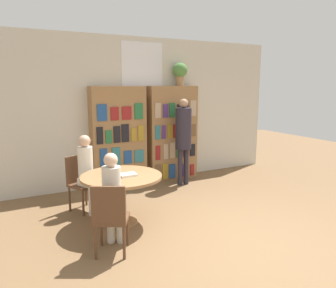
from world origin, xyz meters
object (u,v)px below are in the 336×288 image
at_px(librarian_standing, 183,132).
at_px(seated_reader_right, 113,196).
at_px(bookshelf_left, 119,138).
at_px(seated_reader_left, 88,169).
at_px(chair_left_side, 81,180).
at_px(chair_near_camera, 110,216).
at_px(flower_vase, 180,72).
at_px(reading_table, 122,183).
at_px(bookshelf_right, 172,133).

bearing_deg(librarian_standing, seated_reader_right, -138.39).
height_order(bookshelf_left, seated_reader_left, bookshelf_left).
bearing_deg(seated_reader_right, seated_reader_left, 117.07).
xyz_separation_m(bookshelf_left, chair_left_side, (-0.98, -0.90, -0.49)).
bearing_deg(chair_near_camera, bookshelf_left, 96.57).
xyz_separation_m(flower_vase, chair_left_side, (-2.39, -0.90, -1.80)).
bearing_deg(reading_table, librarian_standing, 34.83).
bearing_deg(flower_vase, bookshelf_left, -179.80).
relative_size(chair_left_side, librarian_standing, 0.51).
distance_m(bookshelf_left, bookshelf_right, 1.22).
relative_size(bookshelf_right, seated_reader_right, 1.62).
bearing_deg(bookshelf_left, seated_reader_left, -130.27).
height_order(reading_table, chair_near_camera, chair_near_camera).
relative_size(bookshelf_left, seated_reader_left, 1.59).
height_order(bookshelf_right, chair_left_side, bookshelf_right).
bearing_deg(seated_reader_left, flower_vase, 179.16).
relative_size(flower_vase, reading_table, 0.41).
bearing_deg(librarian_standing, chair_near_camera, -137.17).
relative_size(reading_table, seated_reader_right, 0.95).
distance_m(flower_vase, seated_reader_right, 3.72).
bearing_deg(bookshelf_left, flower_vase, 0.20).
distance_m(chair_near_camera, seated_reader_right, 0.26).
xyz_separation_m(reading_table, seated_reader_right, (-0.35, -0.66, 0.07)).
distance_m(bookshelf_right, flower_vase, 1.32).
distance_m(bookshelf_left, seated_reader_right, 2.59).
relative_size(bookshelf_left, librarian_standing, 1.14).
relative_size(flower_vase, seated_reader_left, 0.38).
height_order(bookshelf_left, seated_reader_right, bookshelf_left).
relative_size(reading_table, chair_near_camera, 1.31).
relative_size(bookshelf_left, chair_near_camera, 2.22).
height_order(bookshelf_right, seated_reader_right, bookshelf_right).
bearing_deg(flower_vase, chair_near_camera, -133.39).
bearing_deg(flower_vase, bookshelf_right, -178.54).
bearing_deg(reading_table, flower_vase, 41.33).
bearing_deg(chair_left_side, bookshelf_left, -163.25).
bearing_deg(seated_reader_right, reading_table, 90.00).
xyz_separation_m(flower_vase, reading_table, (-1.98, -1.74, -1.69)).
bearing_deg(librarian_standing, bookshelf_left, 157.35).
height_order(seated_reader_left, librarian_standing, librarian_standing).
bearing_deg(seated_reader_left, chair_near_camera, 59.80).
bearing_deg(seated_reader_right, bookshelf_right, 76.41).
bearing_deg(bookshelf_right, chair_near_camera, -131.13).
height_order(bookshelf_left, chair_left_side, bookshelf_left).
xyz_separation_m(chair_near_camera, seated_reader_left, (0.12, 1.50, 0.21)).
xyz_separation_m(bookshelf_left, flower_vase, (1.41, 0.00, 1.31)).
relative_size(reading_table, librarian_standing, 0.67).
relative_size(bookshelf_left, chair_left_side, 2.22).
bearing_deg(bookshelf_left, chair_left_side, -137.53).
bearing_deg(flower_vase, chair_left_side, -159.26).
xyz_separation_m(bookshelf_left, bookshelf_right, (1.22, -0.00, 0.00)).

